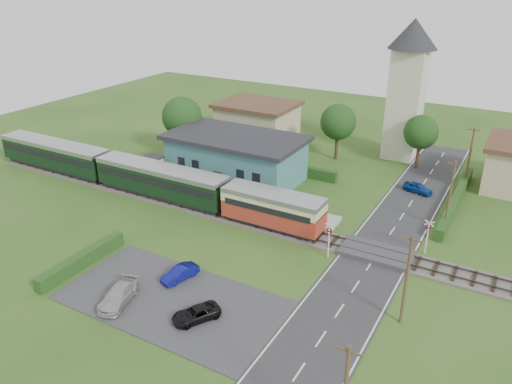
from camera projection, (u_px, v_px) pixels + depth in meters
The scene contains 30 objects.
ground at pixel (266, 237), 46.62m from camera, with size 120.00×120.00×0.00m, color #2D4C19.
railway_track at pixel (275, 227), 48.16m from camera, with size 76.00×3.20×0.49m.
road at pixel (369, 266), 42.11m from camera, with size 6.00×70.00×0.05m, color #28282B.
car_park at pixel (172, 300), 37.77m from camera, with size 17.00×9.00×0.08m, color #333335.
crossing_deck at pixel (377, 253), 43.61m from camera, with size 6.20×3.40×0.45m, color #333335.
platform at pixel (209, 193), 55.16m from camera, with size 30.00×3.00×0.45m, color gray.
equipment_hut at pixel (152, 168), 58.14m from camera, with size 2.30×2.30×2.55m.
station_building at pixel (236, 157), 58.74m from camera, with size 16.00×9.00×5.30m.
train at pixel (139, 175), 55.01m from camera, with size 43.20×2.90×3.40m.
church_tower at pixel (408, 80), 62.37m from camera, with size 6.00×6.00×17.60m.
house_west at pixel (257, 121), 72.06m from camera, with size 10.80×8.80×5.50m.
hedge_carpark at pixel (82, 260), 41.82m from camera, with size 0.80×9.00×1.20m, color #193814.
hedge_roadside at pixel (456, 200), 52.66m from camera, with size 0.80×18.00×1.20m, color #193814.
hedge_station at pixel (255, 161), 63.15m from camera, with size 22.00×0.80×1.30m, color #193814.
tree_a at pixel (182, 117), 64.53m from camera, with size 5.20×5.20×8.00m.
tree_b at pixel (338, 122), 63.70m from camera, with size 4.60×4.60×7.34m.
tree_c at pixel (421, 132), 60.93m from camera, with size 4.20×4.20×6.78m.
utility_pole_b at pixel (406, 279), 33.98m from camera, with size 1.40×0.22×7.00m.
utility_pole_c at pixel (450, 195), 46.66m from camera, with size 1.40×0.22×7.00m.
utility_pole_d at pixel (470, 156), 56.18m from camera, with size 1.40×0.22×7.00m.
crossing_signal_near at pixel (329, 236), 42.54m from camera, with size 0.84×0.28×3.28m.
crossing_signal_far at pixel (428, 232), 43.10m from camera, with size 0.84×0.28×3.28m.
streetlamp_west at pixel (198, 121), 71.15m from camera, with size 0.30×0.30×5.15m.
streetlamp_east at pixel (491, 151), 59.57m from camera, with size 0.30×0.30×5.15m.
car_on_road at pixel (418, 188), 55.59m from camera, with size 1.32×3.28×1.12m, color navy.
car_park_blue at pixel (180, 273), 40.03m from camera, with size 1.13×3.24×1.07m, color navy.
car_park_silver at pixel (119, 295), 37.19m from camera, with size 1.73×4.27×1.24m, color #ADADAD.
car_park_dark at pixel (196, 314), 35.41m from camera, with size 1.61×3.50×0.97m, color black.
pedestrian_near at pixel (259, 200), 51.38m from camera, with size 0.55×0.36×1.51m, color gray.
pedestrian_far at pixel (165, 175), 57.20m from camera, with size 0.86×0.67×1.77m, color gray.
Camera 1 is at (19.37, -35.89, 22.99)m, focal length 35.00 mm.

